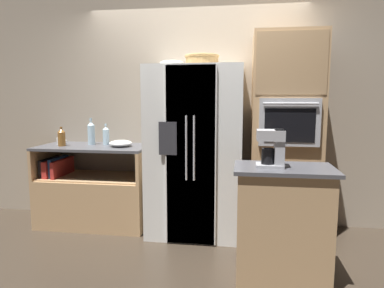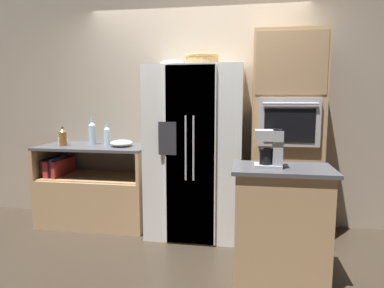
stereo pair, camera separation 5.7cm
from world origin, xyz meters
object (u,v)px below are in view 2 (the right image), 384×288
Objects in this scene: mixing_bowl at (121,143)px; mug at (62,141)px; wall_oven at (285,137)px; coffee_maker at (272,147)px; bottle_tall at (63,137)px; bottle_wide at (92,133)px; wicker_basket at (202,60)px; fruit_bowl at (172,63)px; refrigerator at (196,151)px; bottle_short at (107,135)px.

mug is at bearing 174.62° from mixing_bowl.
wall_oven is 1.02m from coffee_maker.
bottle_wide is at bearing 31.99° from bottle_tall.
wall_oven is at bearing -1.24° from mug.
wicker_basket is 1.30m from mixing_bowl.
wall_oven is 1.41m from fruit_bowl.
refrigerator is 0.95m from wall_oven.
bottle_tall is at bearing -179.23° from refrigerator.
fruit_bowl reaches higher than refrigerator.
wall_oven is 2.01m from bottle_short.
mixing_bowl is (-0.62, 0.11, -0.87)m from fruit_bowl.
wall_oven reaches higher than refrigerator.
wicker_basket is at bearing -5.44° from mug.
fruit_bowl is 0.86× the size of coffee_maker.
wall_oven is 1.80m from mixing_bowl.
mug is at bearing 155.96° from coffee_maker.
bottle_wide is (-1.02, 0.22, -0.76)m from fruit_bowl.
refrigerator is at bearing -3.94° from mug.
fruit_bowl is 0.80× the size of bottle_wide.
refrigerator is at bearing -176.55° from wall_oven.
bottle_short is 0.25m from mixing_bowl.
fruit_bowl is 1.00× the size of bottle_short.
wall_oven reaches higher than bottle_wide.
mixing_bowl is (0.76, -0.07, -0.00)m from mug.
mixing_bowl is 1.88m from coffee_maker.
mug is at bearing 174.56° from wicker_basket.
mixing_bowl is (0.21, -0.10, -0.08)m from bottle_short.
bottle_wide is at bearing 173.08° from refrigerator.
bottle_tall is (-1.61, 0.03, -0.83)m from wicker_basket.
coffee_maker is at bearing -24.04° from mug.
bottle_short is (-0.83, 0.21, -0.79)m from fruit_bowl.
bottle_wide is at bearing 171.34° from wicker_basket.
fruit_bowl is at bearing 138.19° from coffee_maker.
wall_oven reaches higher than mug.
refrigerator is 1.55m from bottle_tall.
fruit_bowl is 1.17m from bottle_short.
bottle_wide reaches higher than coffee_maker.
fruit_bowl is (-1.18, -0.12, 0.77)m from wall_oven.
mixing_bowl is (0.40, -0.11, -0.10)m from bottle_wide.
mixing_bowl is at bearing 148.43° from coffee_maker.
fruit_bowl is 1.52m from bottle_tall.
fruit_bowl is at bearing -177.17° from wicker_basket.
refrigerator is 1.21m from coffee_maker.
refrigerator reaches higher than bottle_tall.
wall_oven is at bearing 1.78° from bottle_tall.
coffee_maker is (0.74, -0.94, 0.20)m from refrigerator.
refrigerator is 5.75× the size of bottle_wide.
wall_oven is at bearing -2.41° from bottle_short.
bottle_tall is 0.68m from mixing_bowl.
mug is (-1.63, 0.11, 0.07)m from refrigerator.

